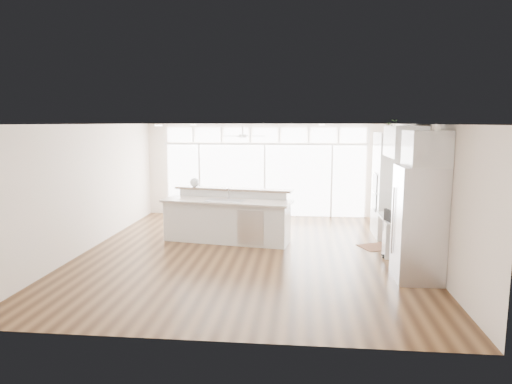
# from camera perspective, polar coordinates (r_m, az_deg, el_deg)

# --- Properties ---
(floor) EXTENTS (7.00, 8.00, 0.02)m
(floor) POSITION_cam_1_polar(r_m,az_deg,el_deg) (9.77, -0.83, -7.63)
(floor) COLOR #3B2312
(floor) RESTS_ON ground
(ceiling) EXTENTS (7.00, 8.00, 0.02)m
(ceiling) POSITION_cam_1_polar(r_m,az_deg,el_deg) (9.38, -0.86, 8.48)
(ceiling) COLOR white
(ceiling) RESTS_ON wall_back
(wall_back) EXTENTS (7.00, 0.04, 2.70)m
(wall_back) POSITION_cam_1_polar(r_m,az_deg,el_deg) (13.43, 1.12, 2.76)
(wall_back) COLOR white
(wall_back) RESTS_ON floor
(wall_front) EXTENTS (7.00, 0.04, 2.70)m
(wall_front) POSITION_cam_1_polar(r_m,az_deg,el_deg) (5.60, -5.59, -5.64)
(wall_front) COLOR white
(wall_front) RESTS_ON floor
(wall_left) EXTENTS (0.04, 8.00, 2.70)m
(wall_left) POSITION_cam_1_polar(r_m,az_deg,el_deg) (10.47, -20.24, 0.55)
(wall_left) COLOR white
(wall_left) RESTS_ON floor
(wall_right) EXTENTS (0.04, 8.00, 2.70)m
(wall_right) POSITION_cam_1_polar(r_m,az_deg,el_deg) (9.72, 20.11, -0.03)
(wall_right) COLOR white
(wall_right) RESTS_ON floor
(glass_wall) EXTENTS (5.80, 0.06, 2.08)m
(glass_wall) POSITION_cam_1_polar(r_m,az_deg,el_deg) (13.40, 1.10, 1.45)
(glass_wall) COLOR white
(glass_wall) RESTS_ON wall_back
(transom_row) EXTENTS (5.90, 0.06, 0.40)m
(transom_row) POSITION_cam_1_polar(r_m,az_deg,el_deg) (13.30, 1.12, 7.15)
(transom_row) COLOR white
(transom_row) RESTS_ON wall_back
(desk_window) EXTENTS (0.04, 0.85, 0.85)m
(desk_window) POSITION_cam_1_polar(r_m,az_deg,el_deg) (9.97, 19.53, 1.37)
(desk_window) COLOR white
(desk_window) RESTS_ON wall_right
(ceiling_fan) EXTENTS (1.16, 1.16, 0.32)m
(ceiling_fan) POSITION_cam_1_polar(r_m,az_deg,el_deg) (12.22, -1.68, 7.48)
(ceiling_fan) COLOR white
(ceiling_fan) RESTS_ON ceiling
(recessed_lights) EXTENTS (3.40, 3.00, 0.02)m
(recessed_lights) POSITION_cam_1_polar(r_m,az_deg,el_deg) (9.58, -0.72, 8.36)
(recessed_lights) COLOR white
(recessed_lights) RESTS_ON ceiling
(oven_cabinet) EXTENTS (0.64, 1.20, 2.50)m
(oven_cabinet) POSITION_cam_1_polar(r_m,az_deg,el_deg) (11.40, 16.27, 0.85)
(oven_cabinet) COLOR silver
(oven_cabinet) RESTS_ON floor
(desk_nook) EXTENTS (0.72, 1.30, 0.76)m
(desk_nook) POSITION_cam_1_polar(r_m,az_deg,el_deg) (10.11, 17.37, -5.19)
(desk_nook) COLOR silver
(desk_nook) RESTS_ON floor
(upper_cabinets) EXTENTS (0.64, 1.30, 0.64)m
(upper_cabinets) POSITION_cam_1_polar(r_m,az_deg,el_deg) (9.85, 18.12, 6.02)
(upper_cabinets) COLOR silver
(upper_cabinets) RESTS_ON wall_right
(refrigerator) EXTENTS (0.76, 0.90, 2.00)m
(refrigerator) POSITION_cam_1_polar(r_m,az_deg,el_deg) (8.40, 19.66, -3.74)
(refrigerator) COLOR silver
(refrigerator) RESTS_ON floor
(fridge_cabinet) EXTENTS (0.64, 0.90, 0.60)m
(fridge_cabinet) POSITION_cam_1_polar(r_m,az_deg,el_deg) (8.24, 20.52, 5.13)
(fridge_cabinet) COLOR silver
(fridge_cabinet) RESTS_ON wall_right
(framed_photos) EXTENTS (0.06, 0.22, 0.80)m
(framed_photos) POSITION_cam_1_polar(r_m,az_deg,el_deg) (10.59, 18.70, 0.99)
(framed_photos) COLOR black
(framed_photos) RESTS_ON wall_right
(kitchen_island) EXTENTS (3.13, 1.59, 1.19)m
(kitchen_island) POSITION_cam_1_polar(r_m,az_deg,el_deg) (10.55, -3.67, -3.04)
(kitchen_island) COLOR silver
(kitchen_island) RESTS_ON floor
(rug) EXTENTS (1.02, 0.90, 0.01)m
(rug) POSITION_cam_1_polar(r_m,az_deg,el_deg) (10.56, 15.17, -6.60)
(rug) COLOR #3E2013
(rug) RESTS_ON floor
(office_chair) EXTENTS (0.62, 0.60, 0.99)m
(office_chair) POSITION_cam_1_polar(r_m,az_deg,el_deg) (9.71, 17.34, -5.05)
(office_chair) COLOR black
(office_chair) RESTS_ON floor
(fishbowl) EXTENTS (0.26, 0.26, 0.23)m
(fishbowl) POSITION_cam_1_polar(r_m,az_deg,el_deg) (11.14, -7.68, 1.20)
(fishbowl) COLOR silver
(fishbowl) RESTS_ON kitchen_island
(monitor) EXTENTS (0.11, 0.44, 0.36)m
(monitor) POSITION_cam_1_polar(r_m,az_deg,el_deg) (9.97, 17.06, -2.05)
(monitor) COLOR black
(monitor) RESTS_ON desk_nook
(keyboard) EXTENTS (0.15, 0.30, 0.01)m
(keyboard) POSITION_cam_1_polar(r_m,az_deg,el_deg) (9.98, 16.06, -3.03)
(keyboard) COLOR white
(keyboard) RESTS_ON desk_nook
(potted_plant) EXTENTS (0.28, 0.31, 0.24)m
(potted_plant) POSITION_cam_1_polar(r_m,az_deg,el_deg) (11.31, 16.57, 7.73)
(potted_plant) COLOR #395F29
(potted_plant) RESTS_ON oven_cabinet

